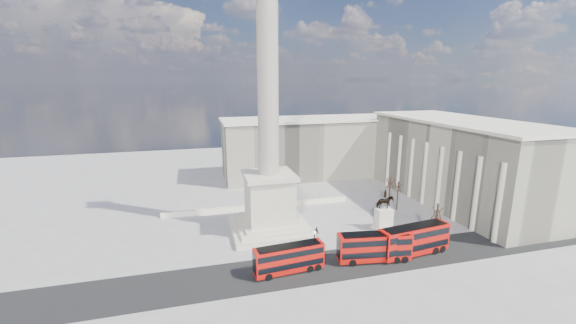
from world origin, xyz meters
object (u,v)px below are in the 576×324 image
at_px(red_bus_b, 375,247).
at_px(victorian_lamp, 314,247).
at_px(pedestrian_crossing, 317,232).
at_px(pedestrian_standing, 437,225).
at_px(equestrian_statue, 384,216).
at_px(pedestrian_walking, 387,238).
at_px(nelsons_column, 269,162).
at_px(red_bus_c, 414,240).
at_px(red_bus_a, 289,258).

height_order(red_bus_b, victorian_lamp, victorian_lamp).
bearing_deg(red_bus_b, pedestrian_crossing, 127.32).
height_order(red_bus_b, pedestrian_crossing, red_bus_b).
distance_m(red_bus_b, pedestrian_crossing, 11.74).
relative_size(red_bus_b, pedestrian_standing, 7.48).
bearing_deg(pedestrian_standing, equestrian_statue, -21.18).
distance_m(red_bus_b, pedestrian_walking, 7.42).
distance_m(nelsons_column, red_bus_c, 27.28).
relative_size(pedestrian_walking, pedestrian_crossing, 0.91).
xyz_separation_m(nelsons_column, pedestrian_crossing, (7.30, -5.41, -11.97)).
height_order(red_bus_a, red_bus_b, red_bus_b).
distance_m(victorian_lamp, pedestrian_crossing, 11.07).
distance_m(equestrian_statue, pedestrian_walking, 5.90).
bearing_deg(red_bus_a, pedestrian_crossing, 46.82).
distance_m(red_bus_a, equestrian_statue, 23.09).
relative_size(nelsons_column, victorian_lamp, 8.35).
height_order(pedestrian_walking, pedestrian_crossing, pedestrian_crossing).
distance_m(red_bus_a, red_bus_c, 20.44).
bearing_deg(pedestrian_crossing, red_bus_c, -144.57).
distance_m(red_bus_a, pedestrian_crossing, 12.56).
xyz_separation_m(pedestrian_standing, pedestrian_crossing, (-22.87, 2.38, 0.19)).
bearing_deg(red_bus_a, nelsons_column, 83.25).
bearing_deg(victorian_lamp, equestrian_statue, 30.66).
distance_m(pedestrian_walking, pedestrian_crossing, 11.94).
relative_size(red_bus_c, victorian_lamp, 2.05).
xyz_separation_m(red_bus_a, equestrian_statue, (20.81, 10.00, 0.46)).
xyz_separation_m(nelsons_column, equestrian_statue, (20.44, -5.29, -10.29)).
xyz_separation_m(red_bus_a, pedestrian_standing, (30.54, 7.50, -1.41)).
relative_size(red_bus_b, pedestrian_walking, 6.59).
relative_size(red_bus_a, equestrian_statue, 1.36).
height_order(nelsons_column, equestrian_statue, nelsons_column).
xyz_separation_m(red_bus_a, victorian_lamp, (3.71, -0.14, 1.34)).
distance_m(red_bus_c, equestrian_statue, 10.01).
bearing_deg(red_bus_a, pedestrian_standing, 8.41).
relative_size(victorian_lamp, pedestrian_standing, 3.91).
relative_size(red_bus_c, equestrian_statue, 1.60).
bearing_deg(pedestrian_walking, victorian_lamp, -159.22).
distance_m(red_bus_b, pedestrian_standing, 18.91).
relative_size(nelsons_column, red_bus_b, 4.37).
height_order(red_bus_b, pedestrian_standing, red_bus_b).
xyz_separation_m(red_bus_b, victorian_lamp, (-9.66, 0.14, 1.14)).
bearing_deg(pedestrian_walking, red_bus_b, -132.84).
distance_m(nelsons_column, pedestrian_walking, 24.14).
relative_size(red_bus_c, pedestrian_walking, 7.08).
xyz_separation_m(victorian_lamp, equestrian_statue, (17.10, 10.13, -0.88)).
bearing_deg(victorian_lamp, red_bus_c, 0.45).
distance_m(victorian_lamp, pedestrian_standing, 28.03).
bearing_deg(nelsons_column, red_bus_c, -37.31).
bearing_deg(pedestrian_standing, pedestrian_walking, 5.56).
distance_m(red_bus_b, victorian_lamp, 9.73).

